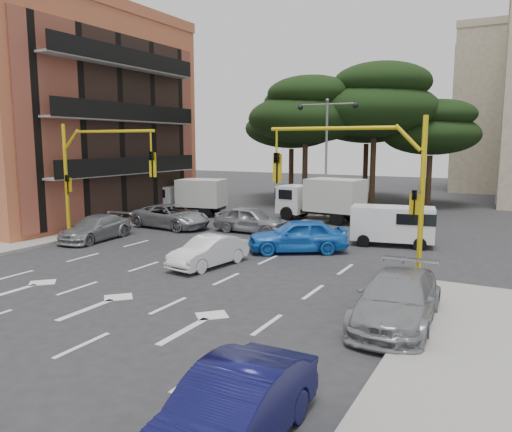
{
  "coord_description": "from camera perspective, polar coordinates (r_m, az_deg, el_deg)",
  "views": [
    {
      "loc": [
        11.56,
        -15.53,
        5.11
      ],
      "look_at": [
        0.44,
        5.28,
        1.6
      ],
      "focal_mm": 35.0,
      "sensor_mm": 36.0,
      "label": 1
    }
  ],
  "objects": [
    {
      "name": "car_blue_compact",
      "position": [
        23.36,
        4.77,
        -2.24
      ],
      "size": [
        4.88,
        4.01,
        1.57
      ],
      "primitive_type": "imported",
      "rotation": [
        0.0,
        0.0,
        -1.01
      ],
      "color": "blue",
      "rests_on": "ground"
    },
    {
      "name": "car_silver_wagon",
      "position": [
        27.45,
        -17.88,
        -1.31
      ],
      "size": [
        2.17,
        4.58,
        1.29
      ],
      "primitive_type": "imported",
      "rotation": [
        0.0,
        0.0,
        0.08
      ],
      "color": "#94979B",
      "rests_on": "ground"
    },
    {
      "name": "median_strip",
      "position": [
        33.96,
        7.89,
        -0.14
      ],
      "size": [
        1.4,
        6.0,
        0.15
      ],
      "primitive_type": "cube",
      "color": "gray",
      "rests_on": "ground"
    },
    {
      "name": "ground",
      "position": [
        20.03,
        -8.32,
        -6.42
      ],
      "size": [
        120.0,
        120.0,
        0.0
      ],
      "primitive_type": "plane",
      "color": "#28282B",
      "rests_on": "ground"
    },
    {
      "name": "pine_back",
      "position": [
        46.28,
        12.65,
        11.35
      ],
      "size": [
        9.15,
        9.15,
        10.23
      ],
      "color": "#382616",
      "rests_on": "ground"
    },
    {
      "name": "box_truck_a",
      "position": [
        35.41,
        -7.59,
        2.17
      ],
      "size": [
        5.48,
        3.07,
        2.55
      ],
      "primitive_type": null,
      "rotation": [
        0.0,
        0.0,
        1.75
      ],
      "color": "white",
      "rests_on": "ground"
    },
    {
      "name": "car_silver_cross_b",
      "position": [
        28.31,
        -0.55,
        -0.42
      ],
      "size": [
        4.35,
        1.78,
        1.48
      ],
      "primitive_type": "imported",
      "rotation": [
        0.0,
        0.0,
        1.56
      ],
      "color": "#93959A",
      "rests_on": "ground"
    },
    {
      "name": "van_white",
      "position": [
        25.69,
        15.32,
        -1.07
      ],
      "size": [
        4.24,
        2.52,
        1.98
      ],
      "primitive_type": null,
      "rotation": [
        0.0,
        0.0,
        -1.38
      ],
      "color": "white",
      "rests_on": "ground"
    },
    {
      "name": "pine_right",
      "position": [
        42.01,
        19.47,
        9.5
      ],
      "size": [
        7.49,
        7.49,
        8.37
      ],
      "color": "#382616",
      "rests_on": "ground"
    },
    {
      "name": "pine_left_far",
      "position": [
        45.46,
        4.14,
        10.71
      ],
      "size": [
        8.32,
        8.32,
        9.3
      ],
      "color": "#382616",
      "rests_on": "ground"
    },
    {
      "name": "signal_mast_right",
      "position": [
        18.2,
        12.93,
        4.38
      ],
      "size": [
        5.79,
        0.37,
        6.0
      ],
      "color": "yellow",
      "rests_on": "ground"
    },
    {
      "name": "car_silver_cross_a",
      "position": [
        30.29,
        -9.69,
        -0.03
      ],
      "size": [
        5.25,
        2.82,
        1.4
      ],
      "primitive_type": "imported",
      "rotation": [
        0.0,
        0.0,
        1.47
      ],
      "color": "#94969C",
      "rests_on": "ground"
    },
    {
      "name": "apartment_orange",
      "position": [
        37.79,
        -23.71,
        10.4
      ],
      "size": [
        15.19,
        16.15,
        13.7
      ],
      "color": "#B66939",
      "rests_on": "ground"
    },
    {
      "name": "signal_mast_left",
      "position": [
        25.41,
        -18.29,
        5.27
      ],
      "size": [
        5.79,
        0.37,
        6.0
      ],
      "color": "yellow",
      "rests_on": "ground"
    },
    {
      "name": "car_white_hatch",
      "position": [
        20.75,
        -5.44,
        -4.05
      ],
      "size": [
        1.87,
        3.96,
        1.25
      ],
      "primitive_type": "imported",
      "rotation": [
        0.0,
        0.0,
        -0.15
      ],
      "color": "silver",
      "rests_on": "ground"
    },
    {
      "name": "car_silver_parked",
      "position": [
        14.78,
        15.86,
        -9.12
      ],
      "size": [
        2.3,
        5.14,
        1.46
      ],
      "primitive_type": "imported",
      "rotation": [
        0.0,
        0.0,
        0.05
      ],
      "color": "gray",
      "rests_on": "ground"
    },
    {
      "name": "car_navy_parked",
      "position": [
        8.84,
        -2.81,
        -21.46
      ],
      "size": [
        1.57,
        4.3,
        1.41
      ],
      "primitive_type": "imported",
      "rotation": [
        0.0,
        0.0,
        0.02
      ],
      "color": "#0B0C3B",
      "rests_on": "ground"
    },
    {
      "name": "pine_center",
      "position": [
        40.98,
        13.51,
        12.7
      ],
      "size": [
        9.98,
        9.98,
        11.16
      ],
      "color": "#382616",
      "rests_on": "ground"
    },
    {
      "name": "street_lamp_center",
      "position": [
        33.58,
        8.07,
        8.92
      ],
      "size": [
        4.16,
        0.36,
        7.77
      ],
      "color": "slate",
      "rests_on": "median_strip"
    },
    {
      "name": "pine_left_near",
      "position": [
        40.64,
        5.76,
        11.94
      ],
      "size": [
        9.15,
        9.15,
        10.23
      ],
      "color": "#382616",
      "rests_on": "ground"
    },
    {
      "name": "box_truck_b",
      "position": [
        32.67,
        7.41,
        1.86
      ],
      "size": [
        5.91,
        3.05,
        2.79
      ],
      "primitive_type": null,
      "rotation": [
        0.0,
        0.0,
        1.45
      ],
      "color": "white",
      "rests_on": "ground"
    }
  ]
}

